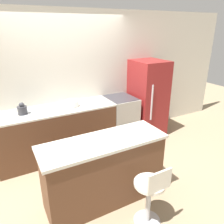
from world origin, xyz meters
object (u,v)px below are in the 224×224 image
at_px(kettle, 22,109).
at_px(oven_range, 120,119).
at_px(refrigerator, 148,99).
at_px(stool_chair, 150,196).
at_px(mixing_bowl, 72,103).

bearing_deg(kettle, oven_range, 0.21).
relative_size(oven_range, refrigerator, 0.57).
distance_m(stool_chair, kettle, 2.39).
height_order(refrigerator, kettle, refrigerator).
relative_size(oven_range, kettle, 4.66).
bearing_deg(mixing_bowl, kettle, 180.00).
xyz_separation_m(oven_range, kettle, (-1.88, -0.01, 0.55)).
bearing_deg(mixing_bowl, stool_chair, -83.75).
bearing_deg(stool_chair, refrigerator, 53.97).
distance_m(oven_range, refrigerator, 0.76).
relative_size(oven_range, stool_chair, 1.10).
relative_size(refrigerator, mixing_bowl, 6.48).
relative_size(refrigerator, stool_chair, 1.92).
height_order(kettle, mixing_bowl, kettle).
height_order(stool_chair, kettle, kettle).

